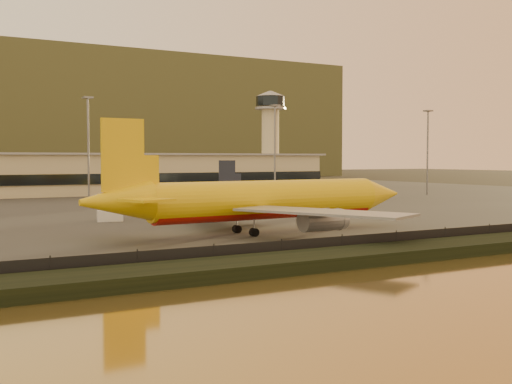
{
  "coord_description": "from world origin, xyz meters",
  "views": [
    {
      "loc": [
        -49.71,
        -70.79,
        11.14
      ],
      "look_at": [
        -3.06,
        12.0,
        6.16
      ],
      "focal_mm": 45.0,
      "sensor_mm": 36.0,
      "label": 1
    }
  ],
  "objects": [
    {
      "name": "ground",
      "position": [
        0.0,
        0.0,
        0.0
      ],
      "size": [
        900.0,
        900.0,
        0.0
      ],
      "primitive_type": "plane",
      "color": "black",
      "rests_on": "ground"
    },
    {
      "name": "embankment",
      "position": [
        0.0,
        -17.0,
        0.7
      ],
      "size": [
        320.0,
        7.0,
        1.4
      ],
      "primitive_type": "cube",
      "color": "black",
      "rests_on": "ground"
    },
    {
      "name": "tarmac",
      "position": [
        0.0,
        95.0,
        0.1
      ],
      "size": [
        320.0,
        220.0,
        0.2
      ],
      "primitive_type": "cube",
      "color": "#2D2D2D",
      "rests_on": "ground"
    },
    {
      "name": "perimeter_fence",
      "position": [
        0.0,
        -13.0,
        1.3
      ],
      "size": [
        300.0,
        0.05,
        2.2
      ],
      "primitive_type": "cube",
      "color": "black",
      "rests_on": "tarmac"
    },
    {
      "name": "terminal_building",
      "position": [
        -14.52,
        125.55,
        6.25
      ],
      "size": [
        202.0,
        25.0,
        12.6
      ],
      "color": "#C8B88B",
      "rests_on": "tarmac"
    },
    {
      "name": "control_tower",
      "position": [
        70.0,
        131.0,
        21.66
      ],
      "size": [
        11.2,
        11.2,
        35.5
      ],
      "color": "#C8B88B",
      "rests_on": "tarmac"
    },
    {
      "name": "apron_light_masts",
      "position": [
        15.0,
        75.0,
        15.7
      ],
      "size": [
        152.2,
        12.2,
        25.4
      ],
      "color": "slate",
      "rests_on": "tarmac"
    },
    {
      "name": "dhl_cargo_jet",
      "position": [
        -3.22,
        9.88,
        4.99
      ],
      "size": [
        53.66,
        52.59,
        16.04
      ],
      "rotation": [
        0.0,
        0.0,
        0.04
      ],
      "color": "#E7B80C",
      "rests_on": "tarmac"
    },
    {
      "name": "white_narrowbody_jet",
      "position": [
        30.89,
        57.75,
        3.34
      ],
      "size": [
        36.3,
        34.82,
        10.51
      ],
      "rotation": [
        0.0,
        0.0,
        -0.22
      ],
      "color": "white",
      "rests_on": "tarmac"
    },
    {
      "name": "gse_vehicle_yellow",
      "position": [
        20.12,
        29.68,
        1.18
      ],
      "size": [
        4.73,
        3.06,
        1.96
      ],
      "primitive_type": "cube",
      "rotation": [
        0.0,
        0.0,
        -0.27
      ],
      "color": "#E7B80C",
      "rests_on": "tarmac"
    },
    {
      "name": "gse_vehicle_white",
      "position": [
        -17.33,
        38.51,
        1.18
      ],
      "size": [
        4.65,
        2.79,
        1.96
      ],
      "primitive_type": "cube",
      "rotation": [
        0.0,
        0.0,
        -0.2
      ],
      "color": "white",
      "rests_on": "tarmac"
    }
  ]
}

